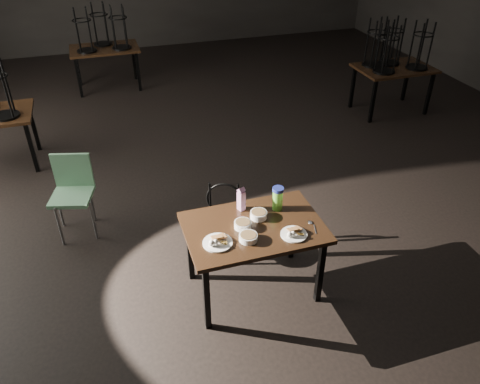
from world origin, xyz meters
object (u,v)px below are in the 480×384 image
object	(u,v)px
main_table	(254,233)
water_bottle	(278,198)
juice_carton	(241,199)
school_chair	(73,188)
bentwood_chair	(223,216)

from	to	relation	value
main_table	water_bottle	bearing A→B (deg)	31.99
main_table	juice_carton	bearing A→B (deg)	96.10
water_bottle	juice_carton	bearing A→B (deg)	163.69
main_table	school_chair	world-z (taller)	school_chair
school_chair	water_bottle	bearing A→B (deg)	-19.74
juice_carton	water_bottle	size ratio (longest dim) A/B	1.03
juice_carton	school_chair	distance (m)	1.94
water_bottle	bentwood_chair	xyz separation A→B (m)	(-0.40, 0.41, -0.40)
juice_carton	bentwood_chair	distance (m)	0.51
juice_carton	water_bottle	xyz separation A→B (m)	(0.31, -0.09, 0.01)
water_bottle	school_chair	xyz separation A→B (m)	(-1.81, 1.28, -0.33)
juice_carton	bentwood_chair	size ratio (longest dim) A/B	0.29
juice_carton	bentwood_chair	bearing A→B (deg)	105.03
main_table	school_chair	size ratio (longest dim) A/B	1.36
main_table	bentwood_chair	world-z (taller)	bentwood_chair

